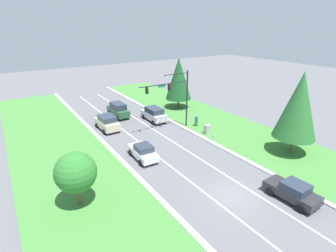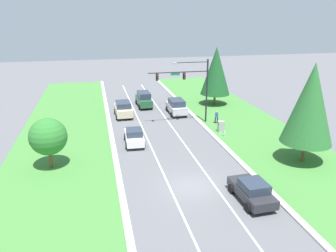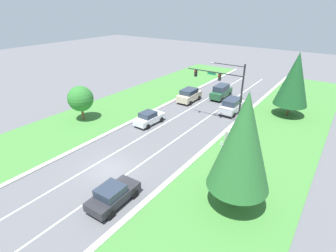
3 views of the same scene
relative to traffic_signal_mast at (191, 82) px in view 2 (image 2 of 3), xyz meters
The scene contains 19 objects.
ground_plane 16.88m from the traffic_signal_mast, 105.65° to the right, with size 160.00×160.00×0.00m, color #5B5B60.
curb_strip_right 16.35m from the traffic_signal_mast, 85.09° to the right, with size 0.50×90.00×0.15m.
curb_strip_left 19.11m from the traffic_signal_mast, 122.87° to the right, with size 0.50×90.00×0.15m.
grass_verge_right 17.58m from the traffic_signal_mast, 66.92° to the right, with size 10.00×90.00×0.08m.
grass_verge_left 22.31m from the traffic_signal_mast, 134.61° to the right, with size 10.00×90.00×0.08m.
lane_stripe_inner_left 17.43m from the traffic_signal_mast, 111.64° to the right, with size 0.14×81.00×0.01m.
lane_stripe_inner_right 16.51m from the traffic_signal_mast, 99.29° to the right, with size 0.14×81.00×0.01m.
traffic_signal_mast is the anchor object (origin of this frame).
white_sedan 10.37m from the traffic_signal_mast, 145.42° to the right, with size 2.15×4.37×1.70m.
charcoal_sedan 18.98m from the traffic_signal_mast, 92.09° to the right, with size 2.26×4.42×1.67m.
forest_suv 11.04m from the traffic_signal_mast, 115.72° to the left, with size 2.12×5.01×2.22m.
champagne_suv 10.22m from the traffic_signal_mast, 148.14° to the left, with size 2.32×4.60×2.03m.
silver_suv 6.26m from the traffic_signal_mast, 97.68° to the left, with size 2.26×4.81×2.04m.
utility_cabinet 6.61m from the traffic_signal_mast, 56.45° to the right, with size 0.70×0.60×1.34m.
pedestrian 5.49m from the traffic_signal_mast, 15.42° to the right, with size 0.44×0.35×1.69m.
fire_hydrant 7.73m from the traffic_signal_mast, 65.43° to the right, with size 0.34×0.20×0.70m.
conifer_near_right_tree 14.97m from the traffic_signal_mast, 61.69° to the right, with size 4.56×4.56×9.27m.
oak_near_left_tree 18.43m from the traffic_signal_mast, 149.15° to the right, with size 3.29×3.29×4.64m.
conifer_far_right_tree 10.01m from the traffic_signal_mast, 51.74° to the left, with size 4.37×4.37×8.66m.
Camera 2 is at (-7.04, -22.27, 13.15)m, focal length 35.00 mm.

